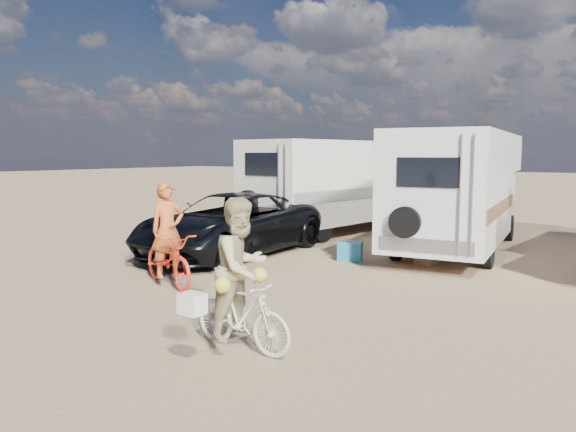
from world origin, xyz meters
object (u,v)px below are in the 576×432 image
Objects in this scene: bike_woman at (242,315)px; rider_woman at (242,282)px; rv_main at (460,192)px; rv_left at (337,187)px; crate at (426,257)px; cooler at (350,251)px; dark_suv at (230,224)px; rider_man at (168,239)px; bike_man at (168,259)px.

rider_woman reaches higher than bike_woman.
rv_main is 1.06× the size of rv_left.
rv_main is 17.80× the size of crate.
rv_main reaches higher than cooler.
bike_woman is at bearing -89.21° from crate.
dark_suv is at bearing -159.65° from crate.
rv_left is 1.26× the size of dark_suv.
rider_woman is (3.37, -1.90, -0.00)m from rider_man.
rider_woman is (0.13, -9.03, -0.61)m from rv_main.
rv_left is 3.85× the size of rider_woman.
bike_man is 1.25× the size of bike_woman.
crate is (-0.09, 6.66, -0.30)m from bike_woman.
rider_woman is at bearing -51.07° from dark_suv.
crate is at bearing -14.45° from bike_man.
rv_left is at bearing 25.60° from rider_woman.
dark_suv is 3.03m from cooler.
rv_left is 5.16m from dark_suv.
crate is at bearing 17.29° from dark_suv.
bike_woman is 0.86× the size of rider_man.
rv_left is at bearing 157.98° from rv_main.
rider_man reaches higher than dark_suv.
crate is at bearing -31.70° from rv_left.
rv_left reaches higher than bike_woman.
bike_woman is 6.67m from crate.
rv_main is 3.60m from cooler.
dark_suv is 3.05× the size of rider_woman.
dark_suv is 3.33m from rider_man.
rv_left is at bearing 141.28° from crate.
rv_main is 1.33× the size of dark_suv.
rider_man is (1.04, -8.23, -0.55)m from rv_left.
rv_main is at bearing 2.86° from rider_woman.
bike_man is at bearing -72.83° from dark_suv.
rider_woman is (4.41, -10.13, -0.55)m from rv_left.
bike_man is 1.08× the size of rider_man.
rider_woman is at bearing -89.21° from crate.
dark_suv reaches higher than bike_woman.
rv_left is 8.31m from rider_man.
bike_woman is (4.41, -10.13, -0.98)m from rv_left.
rv_main reaches higher than rv_left.
cooler is (1.64, 4.17, -0.67)m from rider_man.
rider_man reaches higher than crate.
bike_woman is at bearing 0.00° from rider_woman.
bike_woman is at bearing -99.33° from rider_man.
cooler is 1.74m from crate.
cooler is at bearing -1.45° from bike_man.
rider_woman is (0.00, 0.00, 0.43)m from bike_woman.
rv_main reaches higher than bike_man.
rider_man reaches higher than cooler.
rv_left is at bearing 25.60° from bike_woman.
rv_main is 3.76× the size of bike_man.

